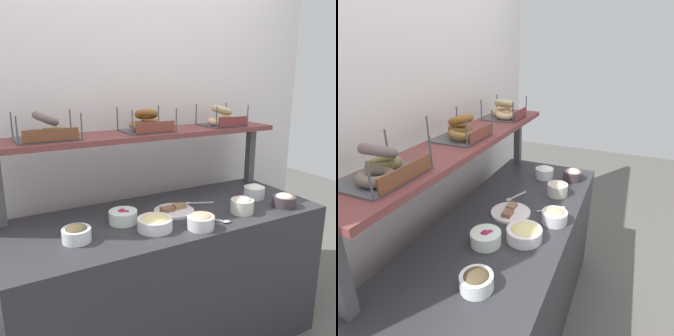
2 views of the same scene
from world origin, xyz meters
TOP-DOWN VIEW (x-y plane):
  - back_wall at (0.00, 0.55)m, footprint 2.97×0.06m
  - deli_counter at (0.00, 0.00)m, footprint 1.77×0.70m
  - shelf_riser_right at (0.83, 0.27)m, footprint 0.05×0.05m
  - upper_shelf at (0.00, 0.27)m, footprint 1.73×0.32m
  - bowl_lox_spread at (0.06, -0.25)m, footprint 0.14×0.14m
  - bowl_chocolate_spread at (-0.53, -0.09)m, footprint 0.14×0.14m
  - bowl_beet_salad at (-0.26, 0.01)m, footprint 0.15×0.15m
  - bowl_potato_salad at (0.38, -0.18)m, footprint 0.13×0.13m
  - bowl_egg_salad at (-0.16, -0.15)m, footprint 0.18×0.18m
  - bowl_tuna_salad at (0.67, -0.22)m, footprint 0.14×0.14m
  - bowl_cream_cheese at (0.61, -0.03)m, footprint 0.13×0.13m
  - serving_plate_white at (0.04, 0.01)m, footprint 0.23×0.23m
  - serving_spoon_near_plate at (0.19, -0.23)m, footprint 0.12×0.15m
  - serving_spoon_by_edge at (0.22, 0.06)m, footprint 0.17×0.08m
  - bagel_basket_poppy at (-0.57, 0.28)m, footprint 0.32×0.25m
  - bagel_basket_cinnamon_raisin at (0.01, 0.28)m, footprint 0.30×0.25m
  - bagel_basket_plain at (0.55, 0.27)m, footprint 0.27×0.25m

SIDE VIEW (x-z plane):
  - deli_counter at x=0.00m, z-range 0.00..0.85m
  - serving_spoon_near_plate at x=0.19m, z-range 0.85..0.86m
  - serving_spoon_by_edge at x=0.22m, z-range 0.85..0.86m
  - serving_plate_white at x=0.04m, z-range 0.84..0.88m
  - bowl_beet_salad at x=-0.26m, z-range 0.85..0.92m
  - bowl_egg_salad at x=-0.16m, z-range 0.85..0.93m
  - bowl_tuna_salad at x=0.67m, z-range 0.85..0.93m
  - bowl_chocolate_spread at x=-0.53m, z-range 0.85..0.93m
  - bowl_lox_spread at x=0.06m, z-range 0.85..0.93m
  - bowl_cream_cheese at x=0.61m, z-range 0.85..0.94m
  - bowl_potato_salad at x=0.38m, z-range 0.85..0.95m
  - shelf_riser_right at x=0.83m, z-range 0.85..1.25m
  - back_wall at x=0.00m, z-range 0.00..2.40m
  - upper_shelf at x=0.00m, z-range 1.25..1.28m
  - bagel_basket_poppy at x=-0.57m, z-range 1.25..1.40m
  - bagel_basket_plain at x=0.55m, z-range 1.26..1.40m
  - bagel_basket_cinnamon_raisin at x=0.01m, z-range 1.26..1.40m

